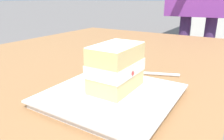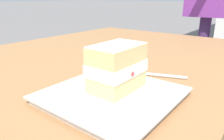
{
  "view_description": "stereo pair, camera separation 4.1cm",
  "coord_description": "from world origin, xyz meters",
  "px_view_note": "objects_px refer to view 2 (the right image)",
  "views": [
    {
      "loc": [
        -0.48,
        -0.46,
        0.89
      ],
      "look_at": [
        -0.15,
        -0.25,
        0.76
      ],
      "focal_mm": 34.15,
      "sensor_mm": 36.0,
      "label": 1
    },
    {
      "loc": [
        -0.46,
        -0.49,
        0.89
      ],
      "look_at": [
        -0.15,
        -0.25,
        0.76
      ],
      "focal_mm": 34.15,
      "sensor_mm": 36.0,
      "label": 2
    }
  ],
  "objects_px": {
    "dessert_fork": "(148,74)",
    "cake_slice": "(117,67)",
    "dessert_plate": "(112,96)",
    "patio_table": "(81,86)"
  },
  "relations": [
    {
      "from": "dessert_fork",
      "to": "cake_slice",
      "type": "bearing_deg",
      "value": -176.97
    },
    {
      "from": "cake_slice",
      "to": "dessert_fork",
      "type": "distance_m",
      "value": 0.16
    },
    {
      "from": "patio_table",
      "to": "cake_slice",
      "type": "xyz_separation_m",
      "value": [
        -0.13,
        -0.25,
        0.15
      ]
    },
    {
      "from": "dessert_plate",
      "to": "dessert_fork",
      "type": "xyz_separation_m",
      "value": [
        0.17,
        0.01,
        -0.0
      ]
    },
    {
      "from": "dessert_plate",
      "to": "dessert_fork",
      "type": "distance_m",
      "value": 0.17
    },
    {
      "from": "patio_table",
      "to": "dessert_fork",
      "type": "xyz_separation_m",
      "value": [
        0.01,
        -0.24,
        0.09
      ]
    },
    {
      "from": "patio_table",
      "to": "dessert_fork",
      "type": "relative_size",
      "value": 8.8
    },
    {
      "from": "dessert_plate",
      "to": "cake_slice",
      "type": "xyz_separation_m",
      "value": [
        0.02,
        0.0,
        0.05
      ]
    },
    {
      "from": "dessert_plate",
      "to": "dessert_fork",
      "type": "relative_size",
      "value": 1.47
    },
    {
      "from": "patio_table",
      "to": "dessert_plate",
      "type": "xyz_separation_m",
      "value": [
        -0.15,
        -0.25,
        0.1
      ]
    }
  ]
}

